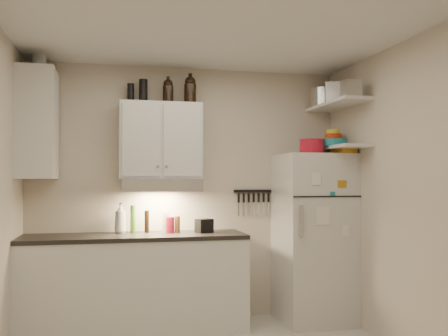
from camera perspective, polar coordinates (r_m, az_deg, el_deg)
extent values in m
cube|color=silver|center=(3.88, -0.67, 16.19)|extent=(3.20, 3.00, 0.02)
cube|color=beige|center=(5.19, -4.20, -2.90)|extent=(3.20, 0.02, 2.60)
cube|color=beige|center=(4.34, 20.63, -3.13)|extent=(0.02, 3.00, 2.60)
cube|color=silver|center=(4.92, -10.17, -13.05)|extent=(2.10, 0.60, 0.88)
cube|color=black|center=(4.85, -10.14, -7.73)|extent=(2.10, 0.62, 0.04)
cube|color=silver|center=(4.99, -7.30, 3.08)|extent=(0.80, 0.33, 0.75)
cube|color=silver|center=(4.89, -20.55, 4.72)|extent=(0.33, 0.55, 1.00)
cube|color=silver|center=(4.91, -7.24, -1.93)|extent=(0.76, 0.46, 0.12)
cube|color=silver|center=(5.22, 10.21, -7.82)|extent=(0.70, 0.68, 1.70)
cube|color=silver|center=(5.21, 12.77, 7.07)|extent=(0.30, 0.95, 0.03)
cube|color=silver|center=(5.16, 12.80, 2.23)|extent=(0.30, 0.95, 0.03)
cube|color=black|center=(5.31, 3.33, -2.65)|extent=(0.42, 0.02, 0.03)
cylinder|color=maroon|center=(5.01, 10.00, 2.44)|extent=(0.29, 0.29, 0.14)
cube|color=#B47B16|center=(5.08, 13.50, 2.03)|extent=(0.21, 0.24, 0.07)
cylinder|color=silver|center=(5.08, 10.55, 2.23)|extent=(0.07, 0.07, 0.11)
cylinder|color=silver|center=(5.46, 11.28, 7.86)|extent=(0.29, 0.29, 0.19)
cube|color=#AAAAAD|center=(5.22, 12.65, 8.35)|extent=(0.26, 0.25, 0.20)
cube|color=#AAAAAD|center=(4.87, 14.32, 8.76)|extent=(0.17, 0.17, 0.15)
cylinder|color=#17747F|center=(5.34, 11.94, 2.74)|extent=(0.22, 0.22, 0.09)
cylinder|color=red|center=(5.27, 12.35, 3.55)|extent=(0.17, 0.17, 0.05)
cylinder|color=yellow|center=(5.27, 12.35, 4.06)|extent=(0.13, 0.13, 0.04)
cylinder|color=#17747F|center=(5.10, 12.44, 2.83)|extent=(0.36, 0.36, 0.07)
cylinder|color=black|center=(5.10, -9.21, 8.62)|extent=(0.11, 0.11, 0.24)
cylinder|color=black|center=(5.11, -10.62, 8.35)|extent=(0.08, 0.08, 0.20)
cylinder|color=silver|center=(5.04, -20.38, 11.30)|extent=(0.14, 0.14, 0.18)
imported|color=silver|center=(4.97, -11.75, -5.41)|extent=(0.16, 0.16, 0.33)
cylinder|color=brown|center=(4.94, -5.35, -6.44)|extent=(0.07, 0.07, 0.16)
cylinder|color=#3F6E1B|center=(4.98, -10.37, -5.77)|extent=(0.06, 0.06, 0.27)
cylinder|color=black|center=(4.99, -8.82, -6.07)|extent=(0.05, 0.05, 0.22)
cylinder|color=silver|center=(4.95, -6.70, -6.25)|extent=(0.07, 0.07, 0.19)
cylinder|color=maroon|center=(4.92, -6.15, -6.49)|extent=(0.10, 0.10, 0.16)
cube|color=black|center=(4.94, -2.29, -6.62)|extent=(0.19, 0.17, 0.13)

